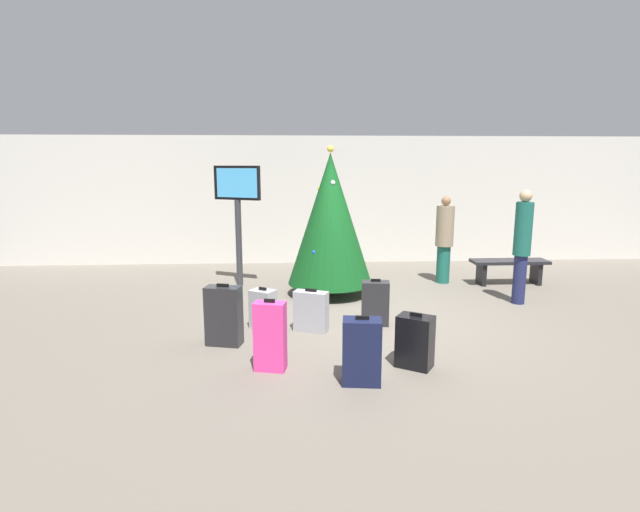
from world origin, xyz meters
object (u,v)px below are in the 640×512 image
suitcase_3 (375,303)px  suitcase_6 (263,309)px  traveller_0 (444,238)px  suitcase_0 (311,311)px  waiting_bench (509,266)px  traveller_1 (522,243)px  suitcase_4 (270,336)px  holiday_tree (330,219)px  suitcase_2 (415,341)px  suitcase_1 (362,351)px  flight_info_kiosk (238,201)px  suitcase_5 (224,316)px

suitcase_3 → suitcase_6: suitcase_3 is taller
traveller_0 → suitcase_0: (-2.71, -2.71, -0.61)m
waiting_bench → suitcase_0: (-3.95, -2.49, -0.07)m
traveller_1 → suitcase_4: size_ratio=2.28×
holiday_tree → traveller_1: (3.11, -0.77, -0.33)m
suitcase_2 → suitcase_6: 2.33m
holiday_tree → suitcase_1: 3.79m
flight_info_kiosk → suitcase_6: flight_info_kiosk is taller
suitcase_1 → traveller_0: bearing=63.0°
waiting_bench → traveller_0: bearing=170.2°
waiting_bench → suitcase_6: suitcase_6 is taller
suitcase_4 → suitcase_5: 1.04m
holiday_tree → suitcase_4: size_ratio=3.14×
waiting_bench → suitcase_4: 5.84m
traveller_1 → suitcase_0: size_ratio=3.12×
suitcase_4 → suitcase_6: size_ratio=1.39×
waiting_bench → suitcase_1: size_ratio=1.94×
traveller_1 → suitcase_2: (-2.39, -2.49, -0.72)m
suitcase_0 → suitcase_4: (-0.51, -1.29, 0.11)m
suitcase_3 → suitcase_1: bearing=-103.8°
suitcase_4 → suitcase_6: bearing=96.4°
suitcase_0 → suitcase_4: suitcase_4 is taller
traveller_1 → suitcase_0: 3.80m
traveller_1 → suitcase_5: size_ratio=2.34×
traveller_0 → suitcase_2: 4.34m
traveller_0 → suitcase_5: bearing=-140.6°
flight_info_kiosk → suitcase_0: 3.30m
traveller_1 → suitcase_1: size_ratio=2.54×
flight_info_kiosk → traveller_0: 4.04m
suitcase_3 → suitcase_0: bearing=-166.2°
suitcase_2 → suitcase_4: suitcase_4 is taller
suitcase_3 → suitcase_4: bearing=-133.8°
traveller_0 → suitcase_0: 3.88m
waiting_bench → suitcase_2: 4.72m
waiting_bench → suitcase_5: (-5.09, -2.95, 0.03)m
holiday_tree → suitcase_4: holiday_tree is taller
traveller_0 → waiting_bench: bearing=-9.8°
holiday_tree → suitcase_2: size_ratio=4.04×
suitcase_4 → waiting_bench: bearing=40.3°
suitcase_1 → suitcase_4: bearing=157.6°
traveller_1 → suitcase_1: bearing=-136.7°
suitcase_0 → suitcase_1: suitcase_1 is taller
traveller_1 → suitcase_6: (-4.21, -1.02, -0.75)m
suitcase_1 → suitcase_6: suitcase_1 is taller
flight_info_kiosk → suitcase_1: flight_info_kiosk is taller
waiting_bench → traveller_1: size_ratio=0.77×
waiting_bench → suitcase_2: suitcase_2 is taller
waiting_bench → suitcase_2: bearing=-126.5°
waiting_bench → suitcase_1: 5.44m
suitcase_3 → waiting_bench: bearing=37.0°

